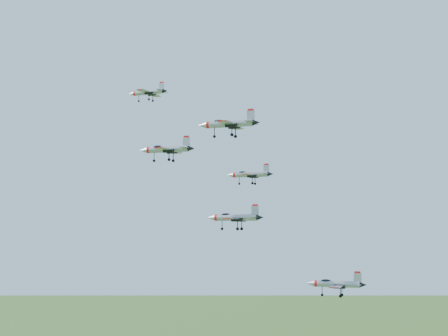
% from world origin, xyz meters
% --- Properties ---
extents(jet_lead, '(11.22, 9.30, 3.00)m').
position_xyz_m(jet_lead, '(-28.11, 9.49, 147.22)').
color(jet_lead, '#959AA1').
extents(jet_left_high, '(13.81, 11.56, 3.70)m').
position_xyz_m(jet_left_high, '(1.40, -3.57, 135.08)').
color(jet_left_high, '#959AA1').
extents(jet_right_high, '(11.53, 9.65, 3.09)m').
position_xyz_m(jet_right_high, '(-4.20, -18.77, 128.36)').
color(jet_right_high, '#959AA1').
extents(jet_left_low, '(10.67, 8.88, 2.85)m').
position_xyz_m(jet_left_low, '(3.32, 2.96, 124.74)').
color(jet_left_low, '#959AA1').
extents(jet_right_low, '(11.48, 9.50, 3.07)m').
position_xyz_m(jet_right_low, '(8.33, -14.53, 115.24)').
color(jet_right_low, '#959AA1').
extents(jet_trail, '(11.24, 9.40, 3.01)m').
position_xyz_m(jet_trail, '(25.25, -6.83, 103.04)').
color(jet_trail, '#959AA1').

